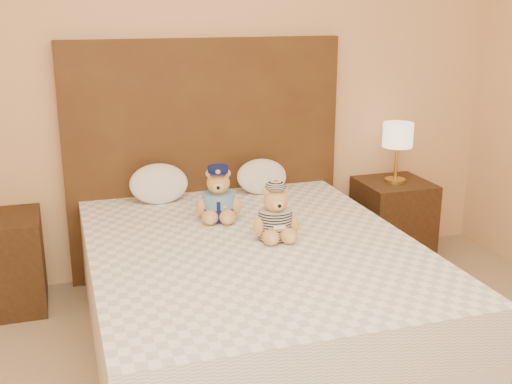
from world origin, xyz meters
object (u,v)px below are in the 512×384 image
Objects in this scene: nightstand_left at (3,263)px; pillow_right at (262,175)px; teddy_prisoner at (276,212)px; teddy_police at (218,193)px; bed at (253,293)px; nightstand_right at (392,220)px; lamp at (398,138)px; pillow_left at (159,182)px.

pillow_right is (1.57, 0.03, 0.39)m from nightstand_left.
teddy_police is at bearing 121.93° from teddy_prisoner.
bed and nightstand_right have the same top height.
nightstand_right is 1.43m from teddy_prisoner.
lamp reaches higher than bed.
lamp is at bearing -1.09° from pillow_left.
teddy_prisoner reaches higher than nightstand_right.
teddy_prisoner is at bearing 11.01° from bed.
nightstand_left and nightstand_right have the same top height.
lamp is at bearing 38.69° from teddy_prisoner.
bed is 0.97m from pillow_right.
lamp reaches higher than nightstand_left.
teddy_prisoner is (0.20, -0.38, -0.01)m from teddy_police.
nightstand_right is 1.56× the size of pillow_left.
lamp reaches higher than pillow_left.
teddy_police is 0.85× the size of pillow_left.
lamp is at bearing 31.34° from teddy_police.
pillow_right reaches higher than nightstand_right.
teddy_police is (-1.32, -0.40, -0.15)m from lamp.
pillow_left is (-1.58, 0.03, -0.17)m from lamp.
teddy_prisoner is 0.87× the size of pillow_right.
nightstand_left is at bearing -178.13° from pillow_left.
pillow_left is at bearing 178.91° from lamp.
teddy_prisoner is at bearing -29.35° from nightstand_left.
bed is 3.64× the size of nightstand_right.
teddy_police is (1.18, -0.40, 0.43)m from nightstand_left.
bed is 1.59m from lamp.
teddy_prisoner is at bearing -47.50° from teddy_police.
nightstand_right is 1.44m from teddy_police.
nightstand_right is 1.95× the size of teddy_prisoner.
lamp is at bearing 180.00° from nightstand_right.
teddy_police reaches higher than bed.
nightstand_left is 1.56× the size of pillow_left.
bed is 0.98m from pillow_left.
nightstand_left is 1.69× the size of pillow_right.
nightstand_right is 0.57m from lamp.
lamp is 1.59m from pillow_left.
teddy_prisoner reaches higher than pillow_right.
lamp is 1.23× the size of pillow_right.
teddy_police reaches higher than nightstand_right.
bed is 0.44m from teddy_prisoner.
nightstand_right is 1.63m from pillow_left.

